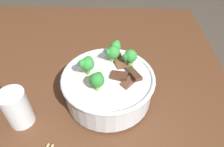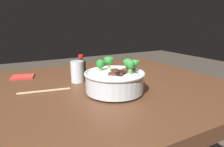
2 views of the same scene
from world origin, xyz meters
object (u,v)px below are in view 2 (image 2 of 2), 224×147
rice_bowl (115,79)px  chopsticks_pair (44,91)px  folded_napkin (23,77)px  soy_sauce_bottle (81,67)px  drinking_glass (77,72)px

rice_bowl → chopsticks_pair: rice_bowl is taller
rice_bowl → folded_napkin: 0.56m
rice_bowl → soy_sauce_bottle: rice_bowl is taller
chopsticks_pair → soy_sauce_bottle: (0.23, 0.18, 0.05)m
drinking_glass → folded_napkin: drinking_glass is taller
drinking_glass → chopsticks_pair: drinking_glass is taller
soy_sauce_bottle → folded_napkin: size_ratio=1.07×
rice_bowl → chopsticks_pair: bearing=150.3°
rice_bowl → drinking_glass: 0.25m
drinking_glass → chopsticks_pair: size_ratio=0.49×
soy_sauce_bottle → folded_napkin: soy_sauce_bottle is taller
chopsticks_pair → soy_sauce_bottle: size_ratio=1.83×
chopsticks_pair → soy_sauce_bottle: soy_sauce_bottle is taller
drinking_glass → soy_sauce_bottle: soy_sauce_bottle is taller
folded_napkin → soy_sauce_bottle: bearing=-22.5°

